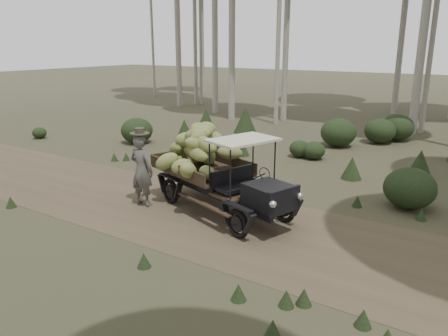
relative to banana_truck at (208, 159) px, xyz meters
The scene contains 5 objects.
ground 1.54m from the banana_truck, 126.16° to the right, with size 120.00×120.00×0.00m, color #473D2B.
dirt_track 1.54m from the banana_truck, 126.16° to the right, with size 70.00×4.00×0.01m, color brown.
banana_truck is the anchor object (origin of this frame).
farmer 1.76m from the banana_truck, 150.93° to the right, with size 0.70×0.52×2.07m.
undergrowth 2.22m from the banana_truck, 86.92° to the left, with size 23.15×24.62×1.34m.
Camera 1 is at (6.67, -8.12, 4.11)m, focal length 35.00 mm.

